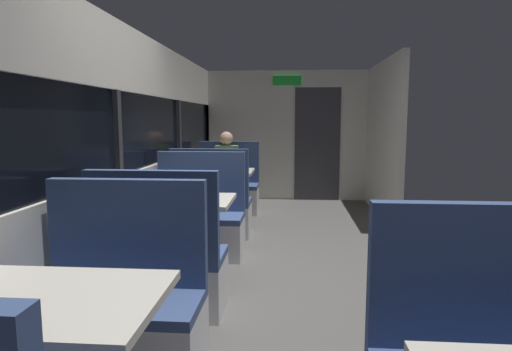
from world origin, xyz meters
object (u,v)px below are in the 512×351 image
object	(u,v)px
bench_near_window_facing_entry	(120,316)
bench_far_window_facing_end	(212,210)
seated_passenger	(227,179)
bench_mid_window_facing_end	(160,269)
dining_table_near_window	(51,320)
bench_far_window_facing_entry	(228,191)
dining_table_far_window	(221,178)
dining_table_mid_window	(182,210)
bench_mid_window_facing_entry	(199,225)

from	to	relation	value
bench_near_window_facing_entry	bench_far_window_facing_end	bearing A→B (deg)	90.00
bench_near_window_facing_entry	seated_passenger	xyz separation A→B (m)	(0.00, 4.31, 0.21)
bench_mid_window_facing_end	seated_passenger	distance (m)	3.52
dining_table_near_window	bench_far_window_facing_entry	size ratio (longest dim) A/B	0.82
seated_passenger	dining_table_far_window	bearing A→B (deg)	-90.00
bench_far_window_facing_entry	dining_table_mid_window	bearing A→B (deg)	-90.00
bench_mid_window_facing_entry	seated_passenger	bearing A→B (deg)	90.00
bench_near_window_facing_entry	bench_mid_window_facing_end	bearing A→B (deg)	90.00
bench_mid_window_facing_end	dining_table_far_window	world-z (taller)	bench_mid_window_facing_end
dining_table_mid_window	bench_mid_window_facing_end	bearing A→B (deg)	-90.00
dining_table_far_window	bench_mid_window_facing_entry	bearing A→B (deg)	-90.00
dining_table_near_window	bench_near_window_facing_entry	size ratio (longest dim) A/B	0.82
bench_far_window_facing_end	bench_mid_window_facing_entry	bearing A→B (deg)	-90.00
dining_table_near_window	bench_far_window_facing_end	distance (m)	3.69
bench_near_window_facing_entry	seated_passenger	bearing A→B (deg)	90.00
bench_mid_window_facing_entry	bench_near_window_facing_entry	bearing A→B (deg)	-90.00
dining_table_near_window	bench_far_window_facing_end	size ratio (longest dim) A/B	0.82
bench_near_window_facing_entry	bench_mid_window_facing_entry	xyz separation A→B (m)	(0.00, 2.19, 0.00)
dining_table_near_window	bench_near_window_facing_entry	distance (m)	0.77
dining_table_near_window	seated_passenger	xyz separation A→B (m)	(0.00, 5.01, -0.10)
bench_near_window_facing_entry	dining_table_near_window	bearing A→B (deg)	-90.00
bench_far_window_facing_end	bench_far_window_facing_entry	xyz separation A→B (m)	(0.00, 1.40, 0.00)
dining_table_near_window	dining_table_far_window	xyz separation A→B (m)	(0.00, 4.38, 0.00)
dining_table_near_window	dining_table_far_window	distance (m)	4.38
bench_far_window_facing_end	bench_far_window_facing_entry	distance (m)	1.40
dining_table_far_window	bench_mid_window_facing_end	bearing A→B (deg)	-90.00
dining_table_mid_window	bench_far_window_facing_end	distance (m)	1.52
dining_table_far_window	bench_far_window_facing_entry	world-z (taller)	bench_far_window_facing_entry
bench_near_window_facing_entry	dining_table_mid_window	distance (m)	1.52
dining_table_mid_window	bench_far_window_facing_end	bearing A→B (deg)	90.00
seated_passenger	bench_far_window_facing_entry	bearing A→B (deg)	90.00
dining_table_mid_window	seated_passenger	xyz separation A→B (m)	(0.00, 2.82, -0.10)
bench_near_window_facing_entry	bench_mid_window_facing_entry	world-z (taller)	same
bench_near_window_facing_entry	bench_mid_window_facing_end	world-z (taller)	same
dining_table_near_window	bench_far_window_facing_end	xyz separation A→B (m)	(0.00, 3.68, -0.31)
dining_table_near_window	bench_mid_window_facing_entry	size ratio (longest dim) A/B	0.82
bench_far_window_facing_entry	seated_passenger	distance (m)	0.22
bench_mid_window_facing_entry	dining_table_far_window	size ratio (longest dim) A/B	1.22
bench_near_window_facing_entry	bench_mid_window_facing_end	size ratio (longest dim) A/B	1.00
bench_mid_window_facing_entry	bench_far_window_facing_end	bearing A→B (deg)	90.00
dining_table_near_window	bench_near_window_facing_entry	xyz separation A→B (m)	(0.00, 0.70, -0.31)
dining_table_near_window	bench_near_window_facing_entry	world-z (taller)	bench_near_window_facing_entry
bench_mid_window_facing_end	bench_mid_window_facing_entry	distance (m)	1.40
dining_table_near_window	bench_far_window_facing_entry	bearing A→B (deg)	90.00
bench_mid_window_facing_end	bench_far_window_facing_entry	world-z (taller)	same
dining_table_near_window	seated_passenger	distance (m)	5.01
dining_table_near_window	bench_mid_window_facing_end	bearing A→B (deg)	90.00
bench_mid_window_facing_end	bench_far_window_facing_end	distance (m)	2.19
dining_table_mid_window	bench_near_window_facing_entry	bearing A→B (deg)	-90.00
bench_far_window_facing_end	bench_far_window_facing_entry	size ratio (longest dim) A/B	1.00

